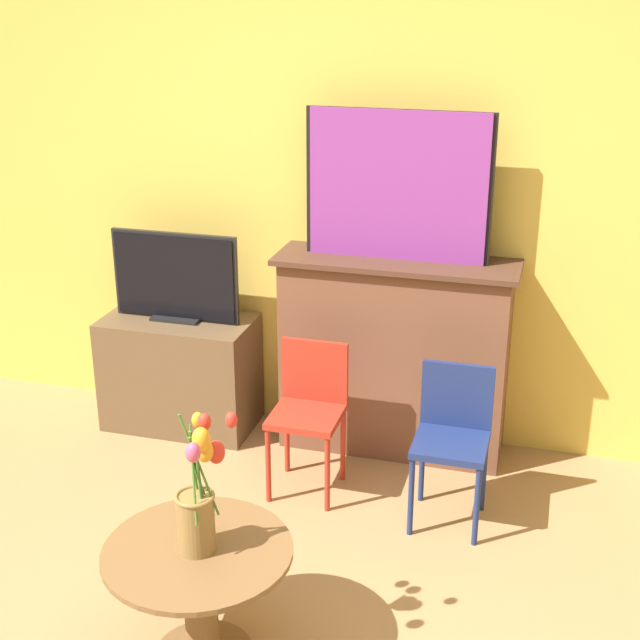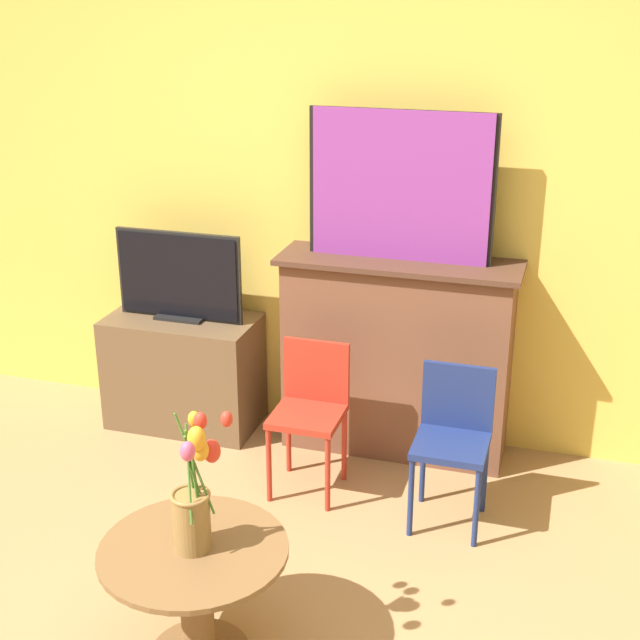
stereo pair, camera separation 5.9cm
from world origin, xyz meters
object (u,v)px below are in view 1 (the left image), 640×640
object	(u,v)px
chair_red	(309,405)
vase_tulips	(198,500)
chair_blue	(453,432)
painting	(398,186)
tv_monitor	(175,278)

from	to	relation	value
chair_red	vase_tulips	world-z (taller)	vase_tulips
chair_blue	vase_tulips	distance (m)	1.30
painting	chair_red	size ratio (longest dim) A/B	1.25
painting	chair_blue	bearing A→B (deg)	-55.62
vase_tulips	tv_monitor	bearing A→B (deg)	116.53
tv_monitor	vase_tulips	distance (m)	1.77
chair_red	vase_tulips	bearing A→B (deg)	-90.99
painting	chair_red	world-z (taller)	painting
chair_red	tv_monitor	bearing A→B (deg)	153.47
tv_monitor	vase_tulips	xyz separation A→B (m)	(0.79, -1.58, -0.17)
vase_tulips	chair_blue	bearing A→B (deg)	58.62
chair_red	vase_tulips	distance (m)	1.19
chair_red	chair_blue	size ratio (longest dim) A/B	1.00
painting	tv_monitor	bearing A→B (deg)	-176.71
chair_red	vase_tulips	xyz separation A→B (m)	(-0.02, -1.17, 0.22)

